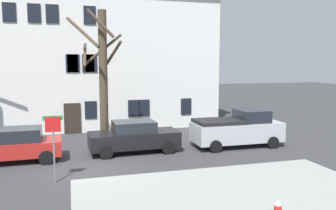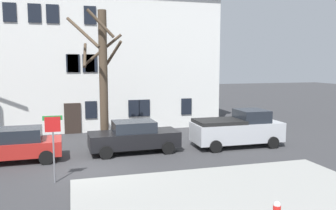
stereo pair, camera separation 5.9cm
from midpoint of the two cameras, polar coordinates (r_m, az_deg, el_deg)
ground_plane at (r=16.33m, az=-12.25°, el=-10.29°), size 120.00×120.00×0.00m
sidewalk_slab at (r=12.11m, az=12.60°, el=-16.19°), size 11.07×8.43×0.12m
building_main at (r=28.83m, az=-10.06°, el=8.33°), size 16.34×9.37×11.03m
tree_bare_mid at (r=19.96m, az=-10.91°, el=5.10°), size 3.18×3.20×7.74m
car_red_wagon at (r=18.46m, az=-24.30°, el=-5.97°), size 4.49×2.18×1.66m
car_black_sedan at (r=18.76m, az=-5.72°, el=-5.22°), size 4.84×2.20×1.71m
pickup_truck_silver at (r=20.39m, az=11.32°, el=-3.89°), size 5.16×2.30×2.11m
street_sign_pole at (r=14.46m, az=-18.52°, el=-4.91°), size 0.76×0.07×2.72m
bicycle_leaning at (r=20.96m, az=-22.92°, el=-5.83°), size 1.69×0.55×1.03m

